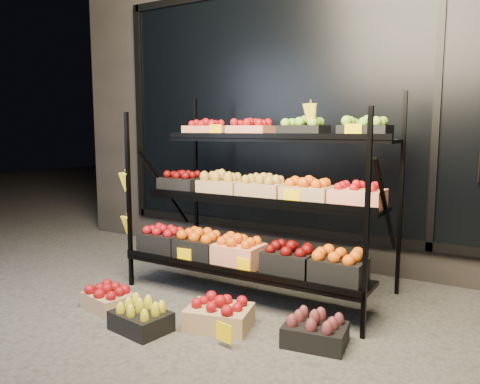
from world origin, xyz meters
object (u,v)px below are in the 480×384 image
Objects in this scene: floor_crate_left at (108,298)px; floor_crate_midleft at (141,317)px; floor_crate_midright at (219,314)px; display_rack at (256,199)px.

floor_crate_midleft reaches higher than floor_crate_left.
floor_crate_left is 0.96× the size of floor_crate_midleft.
floor_crate_midright reaches higher than floor_crate_midleft.
display_rack is 4.43× the size of floor_crate_midright.
display_rack is 1.32m from floor_crate_midleft.
floor_crate_midright is at bearing -80.04° from display_rack.
floor_crate_left is (-0.78, -0.92, -0.70)m from display_rack.
floor_crate_left is at bearing 175.57° from floor_crate_midright.
floor_crate_midleft is (-0.30, -1.08, -0.70)m from display_rack.
floor_crate_midleft is at bearing -105.36° from display_rack.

